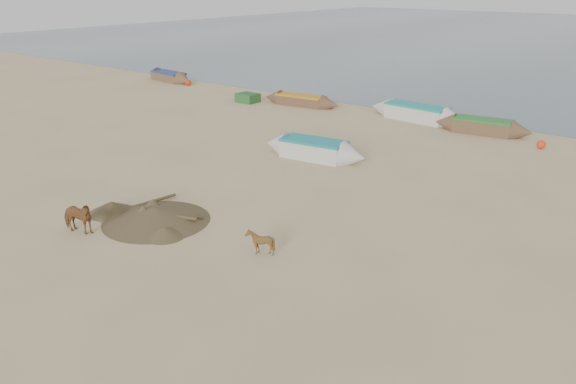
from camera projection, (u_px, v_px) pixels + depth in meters
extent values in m
plane|color=tan|center=(208.00, 259.00, 17.30)|extent=(140.00, 140.00, 0.00)
imported|color=brown|center=(77.00, 217.00, 18.84)|extent=(1.48, 0.97, 1.15)
imported|color=brown|center=(260.00, 242.00, 17.47)|extent=(0.87, 0.81, 0.82)
cone|color=brown|center=(156.00, 215.00, 19.91)|extent=(5.08, 5.08, 0.48)
cube|color=#295B2B|center=(248.00, 98.00, 39.04)|extent=(1.40, 1.20, 0.60)
sphere|color=red|center=(541.00, 144.00, 28.37)|extent=(0.44, 0.44, 0.44)
cube|color=gray|center=(388.00, 107.00, 36.37)|extent=(1.20, 1.10, 0.56)
sphere|color=red|center=(188.00, 83.00, 45.07)|extent=(0.48, 0.48, 0.48)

